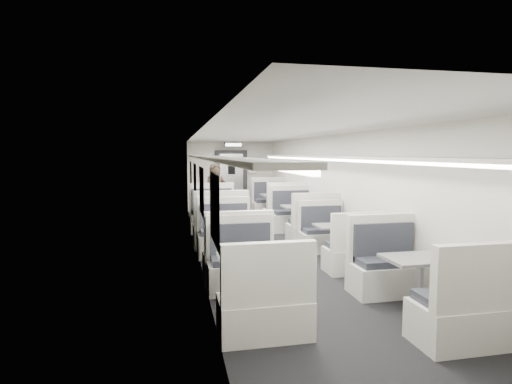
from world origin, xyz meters
name	(u,v)px	position (x,y,z in m)	size (l,w,h in m)	color
room	(273,193)	(0.00, 0.00, 1.20)	(3.24, 12.24, 2.64)	black
booth_left_a	(209,212)	(-1.00, 3.41, 0.36)	(0.98, 1.99, 1.06)	beige
booth_left_b	(216,221)	(-1.00, 1.43, 0.41)	(1.14, 2.31, 1.23)	beige
booth_left_c	(230,246)	(-1.00, -0.95, 0.38)	(1.05, 2.13, 1.14)	beige
booth_left_d	(252,282)	(-1.00, -2.92, 0.36)	(1.00, 2.04, 1.09)	beige
booth_right_a	(278,208)	(1.00, 3.38, 0.42)	(1.14, 2.32, 1.24)	beige
booth_right_b	(301,221)	(1.00, 1.18, 0.39)	(1.07, 2.18, 1.16)	beige
booth_right_c	(337,242)	(1.00, -0.93, 0.35)	(0.96, 1.94, 1.04)	beige
booth_right_d	(419,285)	(1.00, -3.49, 0.37)	(1.03, 2.09, 1.12)	beige
passenger	(216,195)	(-0.83, 3.14, 0.86)	(0.63, 0.41, 1.72)	black
window_a	(191,177)	(-1.49, 3.40, 1.35)	(0.02, 1.18, 0.84)	black
window_b	(195,182)	(-1.49, 1.20, 1.35)	(0.02, 1.18, 0.84)	black
window_c	(202,192)	(-1.49, -1.00, 1.35)	(0.02, 1.18, 0.84)	black
window_d	(215,209)	(-1.49, -3.20, 1.35)	(0.02, 1.18, 0.84)	black
luggage_rack_left	(212,158)	(-1.24, -0.30, 1.92)	(0.46, 10.40, 0.09)	beige
luggage_rack_right	(337,157)	(1.24, -0.30, 1.92)	(0.46, 10.40, 0.09)	beige
vestibule_door	(231,181)	(0.00, 5.93, 1.04)	(1.10, 0.13, 2.10)	black
exit_sign	(233,145)	(0.00, 5.44, 2.28)	(0.62, 0.12, 0.16)	black
wall_notice	(253,168)	(0.75, 5.92, 1.50)	(0.32, 0.02, 0.40)	white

